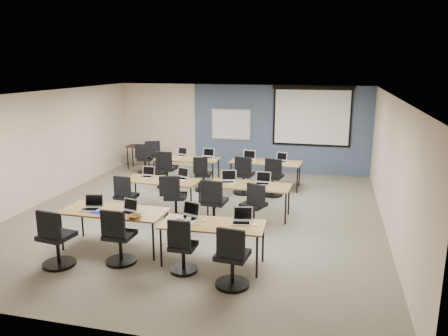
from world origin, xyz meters
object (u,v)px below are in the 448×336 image
(laptop_6, at_px, (228,179))
(laptop_3, at_px, (242,219))
(task_chair_0, at_px, (56,243))
(task_chair_2, at_px, (182,251))
(laptop_11, at_px, (281,159))
(laptop_5, at_px, (182,176))
(task_chair_11, at_px, (273,180))
(task_chair_5, at_px, (174,201))
(task_chair_4, at_px, (126,200))
(task_chair_6, at_px, (213,207))
(training_table_back_right, at_px, (266,163))
(task_chair_7, at_px, (254,209))
(training_table_back_left, at_px, (187,160))
(spare_chair_a, at_px, (157,160))
(training_table_front_left, at_px, (114,213))
(spare_chair_b, at_px, (144,161))
(whiteboard, at_px, (231,125))
(laptop_4, at_px, (147,174))
(laptop_2, at_px, (190,214))
(laptop_7, at_px, (263,181))
(task_chair_8, at_px, (166,172))
(projector_screen, at_px, (312,113))
(task_chair_10, at_px, (243,178))
(training_table_mid_right, at_px, (249,187))
(training_table_mid_left, at_px, (162,182))
(laptop_0, at_px, (92,206))
(laptop_10, at_px, (249,158))
(laptop_1, at_px, (129,209))
(laptop_9, at_px, (208,155))
(task_chair_3, at_px, (232,262))
(utility_table, at_px, (140,149))
(task_chair_1, at_px, (119,241))
(training_table_front_right, at_px, (213,226))
(laptop_8, at_px, (182,154))

(laptop_6, bearing_deg, laptop_3, -86.77)
(task_chair_0, height_order, task_chair_2, task_chair_0)
(task_chair_2, relative_size, laptop_6, 2.78)
(task_chair_0, height_order, laptop_11, task_chair_0)
(laptop_5, relative_size, task_chair_11, 0.31)
(laptop_5, relative_size, task_chair_5, 0.31)
(task_chair_4, bearing_deg, task_chair_11, 43.25)
(task_chair_6, bearing_deg, training_table_back_right, 83.14)
(task_chair_6, bearing_deg, task_chair_7, 13.56)
(training_table_back_left, bearing_deg, laptop_6, -54.18)
(training_table_back_right, bearing_deg, laptop_6, -98.99)
(laptop_6, bearing_deg, spare_chair_a, 118.87)
(laptop_5, bearing_deg, training_table_front_left, -80.41)
(task_chair_5, bearing_deg, spare_chair_b, 108.75)
(training_table_back_right, distance_m, laptop_11, 0.44)
(whiteboard, relative_size, laptop_4, 4.15)
(laptop_2, bearing_deg, laptop_7, 87.91)
(task_chair_8, bearing_deg, training_table_back_left, 55.08)
(projector_screen, bearing_deg, spare_chair_a, -167.01)
(task_chair_10, bearing_deg, task_chair_7, -65.20)
(training_table_mid_right, height_order, spare_chair_b, spare_chair_b)
(training_table_mid_left, height_order, laptop_0, laptop_0)
(whiteboard, relative_size, training_table_back_left, 0.72)
(laptop_6, bearing_deg, laptop_2, -107.74)
(laptop_0, bearing_deg, laptop_10, 54.22)
(task_chair_2, height_order, task_chair_6, task_chair_6)
(laptop_1, relative_size, task_chair_8, 0.29)
(training_table_back_right, relative_size, laptop_0, 5.58)
(laptop_1, xyz_separation_m, laptop_2, (1.15, 0.01, 0.01))
(spare_chair_b, bearing_deg, laptop_9, -20.13)
(training_table_back_right, bearing_deg, laptop_2, -93.78)
(training_table_mid_right, height_order, training_table_back_right, same)
(training_table_back_left, relative_size, task_chair_3, 1.76)
(spare_chair_b, bearing_deg, spare_chair_a, 13.12)
(training_table_front_left, bearing_deg, task_chair_5, 72.52)
(task_chair_0, bearing_deg, laptop_10, 77.40)
(training_table_mid_left, relative_size, laptop_10, 4.94)
(training_table_back_right, height_order, utility_table, utility_table)
(laptop_0, bearing_deg, task_chair_1, -47.97)
(utility_table, bearing_deg, training_table_mid_left, -59.06)
(laptop_4, xyz_separation_m, task_chair_7, (2.71, -0.79, -0.38))
(training_table_front_right, bearing_deg, whiteboard, 97.98)
(projector_screen, xyz_separation_m, laptop_11, (-0.68, -1.69, -1.10))
(task_chair_5, xyz_separation_m, task_chair_11, (1.83, 2.26, -0.00))
(task_chair_8, xyz_separation_m, laptop_9, (0.95, 0.82, 0.36))
(laptop_8, relative_size, spare_chair_a, 0.29)
(task_chair_5, bearing_deg, utility_table, 108.73)
(whiteboard, height_order, task_chair_1, whiteboard)
(task_chair_0, xyz_separation_m, laptop_5, (1.03, 3.41, 0.36))
(laptop_1, distance_m, task_chair_7, 2.61)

